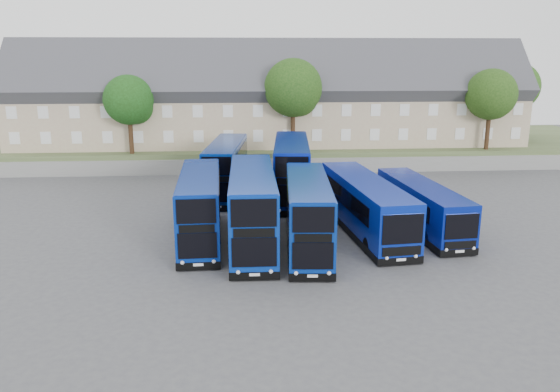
{
  "coord_description": "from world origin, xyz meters",
  "views": [
    {
      "loc": [
        -3.12,
        -29.1,
        11.41
      ],
      "look_at": [
        -0.64,
        6.44,
        2.2
      ],
      "focal_mm": 35.0,
      "sensor_mm": 36.0,
      "label": 1
    }
  ],
  "objects_px": {
    "tree_east": "(492,96)",
    "tree_west": "(130,102)",
    "tree_far": "(516,89)",
    "coach_east_a": "(365,206)",
    "dd_front_left": "(200,209)",
    "tree_mid": "(295,90)",
    "dd_front_mid": "(252,210)"
  },
  "relations": [
    {
      "from": "coach_east_a",
      "to": "tree_far",
      "type": "relative_size",
      "value": 1.5
    },
    {
      "from": "coach_east_a",
      "to": "tree_east",
      "type": "bearing_deg",
      "value": 43.21
    },
    {
      "from": "coach_east_a",
      "to": "tree_west",
      "type": "height_order",
      "value": "tree_west"
    },
    {
      "from": "dd_front_mid",
      "to": "tree_far",
      "type": "distance_m",
      "value": 42.66
    },
    {
      "from": "tree_mid",
      "to": "coach_east_a",
      "type": "bearing_deg",
      "value": -82.3
    },
    {
      "from": "tree_west",
      "to": "tree_east",
      "type": "height_order",
      "value": "tree_east"
    },
    {
      "from": "dd_front_left",
      "to": "coach_east_a",
      "type": "height_order",
      "value": "dd_front_left"
    },
    {
      "from": "tree_mid",
      "to": "tree_east",
      "type": "bearing_deg",
      "value": -1.43
    },
    {
      "from": "dd_front_mid",
      "to": "coach_east_a",
      "type": "height_order",
      "value": "dd_front_mid"
    },
    {
      "from": "tree_east",
      "to": "dd_front_mid",
      "type": "bearing_deg",
      "value": -138.2
    },
    {
      "from": "dd_front_left",
      "to": "coach_east_a",
      "type": "distance_m",
      "value": 10.79
    },
    {
      "from": "dd_front_mid",
      "to": "tree_west",
      "type": "bearing_deg",
      "value": 117.41
    },
    {
      "from": "tree_west",
      "to": "tree_mid",
      "type": "height_order",
      "value": "tree_mid"
    },
    {
      "from": "dd_front_left",
      "to": "tree_east",
      "type": "height_order",
      "value": "tree_east"
    },
    {
      "from": "tree_far",
      "to": "coach_east_a",
      "type": "bearing_deg",
      "value": -130.75
    },
    {
      "from": "tree_east",
      "to": "coach_east_a",
      "type": "bearing_deg",
      "value": -130.8
    },
    {
      "from": "tree_west",
      "to": "tree_far",
      "type": "bearing_deg",
      "value": 9.46
    },
    {
      "from": "coach_east_a",
      "to": "tree_mid",
      "type": "bearing_deg",
      "value": 91.71
    },
    {
      "from": "tree_west",
      "to": "tree_mid",
      "type": "xyz_separation_m",
      "value": [
        16.0,
        0.5,
        1.02
      ]
    },
    {
      "from": "dd_front_left",
      "to": "coach_east_a",
      "type": "relative_size",
      "value": 0.82
    },
    {
      "from": "tree_west",
      "to": "tree_mid",
      "type": "distance_m",
      "value": 16.04
    },
    {
      "from": "coach_east_a",
      "to": "tree_east",
      "type": "height_order",
      "value": "tree_east"
    },
    {
      "from": "dd_front_mid",
      "to": "tree_far",
      "type": "bearing_deg",
      "value": 43.82
    },
    {
      "from": "dd_front_left",
      "to": "tree_far",
      "type": "relative_size",
      "value": 1.24
    },
    {
      "from": "dd_front_mid",
      "to": "tree_far",
      "type": "xyz_separation_m",
      "value": [
        30.72,
        29.1,
        5.46
      ]
    },
    {
      "from": "tree_east",
      "to": "tree_west",
      "type": "bearing_deg",
      "value": -180.0
    },
    {
      "from": "tree_far",
      "to": "dd_front_mid",
      "type": "bearing_deg",
      "value": -136.55
    },
    {
      "from": "dd_front_mid",
      "to": "tree_mid",
      "type": "xyz_separation_m",
      "value": [
        4.72,
        22.6,
        5.8
      ]
    },
    {
      "from": "dd_front_left",
      "to": "tree_far",
      "type": "xyz_separation_m",
      "value": [
        33.97,
        27.99,
        5.65
      ]
    },
    {
      "from": "dd_front_left",
      "to": "tree_west",
      "type": "relative_size",
      "value": 1.4
    },
    {
      "from": "coach_east_a",
      "to": "tree_west",
      "type": "xyz_separation_m",
      "value": [
        -18.77,
        19.96,
        5.33
      ]
    },
    {
      "from": "tree_mid",
      "to": "tree_far",
      "type": "height_order",
      "value": "tree_mid"
    }
  ]
}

